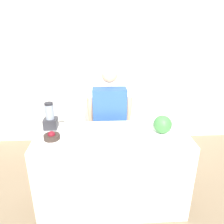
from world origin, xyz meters
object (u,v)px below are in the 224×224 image
(blender, at_px, (50,118))
(bowl_cream, at_px, (71,135))
(refrigerator, at_px, (65,105))
(bowl_cherries, at_px, (52,136))
(person, at_px, (110,123))
(watermelon, at_px, (163,124))

(blender, bearing_deg, bowl_cream, -46.78)
(refrigerator, height_order, bowl_cherries, refrigerator)
(bowl_cream, relative_size, blender, 0.57)
(refrigerator, bearing_deg, bowl_cream, -79.03)
(refrigerator, xyz_separation_m, person, (0.70, -0.66, -0.04))
(person, xyz_separation_m, watermelon, (0.55, -0.62, 0.27))
(refrigerator, relative_size, blender, 5.42)
(person, distance_m, blender, 0.86)
(refrigerator, relative_size, person, 1.07)
(refrigerator, xyz_separation_m, watermelon, (1.25, -1.29, 0.22))
(person, bearing_deg, watermelon, -48.72)
(bowl_cherries, height_order, bowl_cream, bowl_cream)
(person, height_order, watermelon, person)
(watermelon, xyz_separation_m, blender, (-1.25, 0.22, 0.01))
(bowl_cherries, distance_m, bowl_cream, 0.21)
(refrigerator, height_order, bowl_cream, refrigerator)
(bowl_cream, bearing_deg, watermelon, 3.79)
(watermelon, distance_m, bowl_cherries, 1.19)
(person, relative_size, blender, 5.06)
(person, height_order, bowl_cream, person)
(refrigerator, distance_m, blender, 1.10)
(bowl_cream, height_order, blender, blender)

